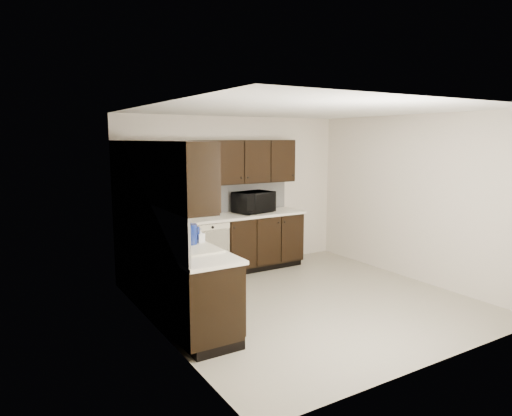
{
  "coord_description": "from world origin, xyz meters",
  "views": [
    {
      "loc": [
        -3.59,
        -4.63,
        2.14
      ],
      "look_at": [
        -0.42,
        0.6,
        1.21
      ],
      "focal_mm": 32.0,
      "sensor_mm": 36.0,
      "label": 1
    }
  ],
  "objects": [
    {
      "name": "floor",
      "position": [
        0.0,
        0.0,
        0.0
      ],
      "size": [
        4.0,
        4.0,
        0.0
      ],
      "primitive_type": "plane",
      "color": "#9F9883",
      "rests_on": "ground"
    },
    {
      "name": "ceiling",
      "position": [
        0.0,
        0.0,
        2.5
      ],
      "size": [
        4.0,
        4.0,
        0.0
      ],
      "primitive_type": "plane",
      "rotation": [
        3.14,
        0.0,
        0.0
      ],
      "color": "white",
      "rests_on": "wall_back"
    },
    {
      "name": "wall_back",
      "position": [
        0.0,
        2.0,
        1.25
      ],
      "size": [
        4.0,
        0.02,
        2.5
      ],
      "primitive_type": "cube",
      "color": "beige",
      "rests_on": "floor"
    },
    {
      "name": "wall_left",
      "position": [
        -2.0,
        0.0,
        1.25
      ],
      "size": [
        0.02,
        4.0,
        2.5
      ],
      "primitive_type": "cube",
      "color": "beige",
      "rests_on": "floor"
    },
    {
      "name": "wall_right",
      "position": [
        2.0,
        0.0,
        1.25
      ],
      "size": [
        0.02,
        4.0,
        2.5
      ],
      "primitive_type": "cube",
      "color": "beige",
      "rests_on": "floor"
    },
    {
      "name": "wall_front",
      "position": [
        0.0,
        -2.0,
        1.25
      ],
      "size": [
        4.0,
        0.02,
        2.5
      ],
      "primitive_type": "cube",
      "color": "beige",
      "rests_on": "floor"
    },
    {
      "name": "lower_cabinets",
      "position": [
        -1.01,
        1.11,
        0.41
      ],
      "size": [
        3.0,
        2.8,
        0.9
      ],
      "color": "black",
      "rests_on": "floor"
    },
    {
      "name": "countertop",
      "position": [
        -1.01,
        1.11,
        0.92
      ],
      "size": [
        3.03,
        2.83,
        0.04
      ],
      "color": "white",
      "rests_on": "lower_cabinets"
    },
    {
      "name": "backsplash",
      "position": [
        -1.22,
        1.32,
        1.18
      ],
      "size": [
        3.0,
        2.8,
        0.48
      ],
      "color": "#B9B9B5",
      "rests_on": "countertop"
    },
    {
      "name": "upper_cabinets",
      "position": [
        -1.1,
        1.2,
        1.77
      ],
      "size": [
        3.0,
        2.8,
        0.7
      ],
      "color": "black",
      "rests_on": "wall_back"
    },
    {
      "name": "dishwasher",
      "position": [
        -0.7,
        1.41,
        0.55
      ],
      "size": [
        0.58,
        0.04,
        0.78
      ],
      "color": "beige",
      "rests_on": "lower_cabinets"
    },
    {
      "name": "sink",
      "position": [
        -1.68,
        -0.01,
        0.88
      ],
      "size": [
        0.54,
        0.82,
        0.42
      ],
      "color": "beige",
      "rests_on": "countertop"
    },
    {
      "name": "microwave",
      "position": [
        0.21,
        1.72,
        1.11
      ],
      "size": [
        0.69,
        0.54,
        0.34
      ],
      "primitive_type": "imported",
      "rotation": [
        0.0,
        0.0,
        0.2
      ],
      "color": "black",
      "rests_on": "countertop"
    },
    {
      "name": "soap_bottle_a",
      "position": [
        -1.48,
        0.1,
        1.03
      ],
      "size": [
        0.1,
        0.1,
        0.19
      ],
      "primitive_type": "imported",
      "rotation": [
        0.0,
        0.0,
        0.16
      ],
      "color": "gray",
      "rests_on": "countertop"
    },
    {
      "name": "soap_bottle_b",
      "position": [
        -1.77,
        1.2,
        1.06
      ],
      "size": [
        0.11,
        0.11,
        0.24
      ],
      "primitive_type": "imported",
      "rotation": [
        0.0,
        0.0,
        -0.23
      ],
      "color": "gray",
      "rests_on": "countertop"
    },
    {
      "name": "toaster_oven",
      "position": [
        -1.75,
        1.69,
        1.06
      ],
      "size": [
        0.44,
        0.37,
        0.24
      ],
      "primitive_type": "cube",
      "rotation": [
        0.0,
        0.0,
        0.25
      ],
      "color": "#B5B4B7",
      "rests_on": "countertop"
    },
    {
      "name": "storage_bin",
      "position": [
        -1.68,
        1.35,
        1.02
      ],
      "size": [
        0.48,
        0.39,
        0.17
      ],
      "primitive_type": "cube",
      "rotation": [
        0.0,
        0.0,
        0.18
      ],
      "color": "silver",
      "rests_on": "countertop"
    },
    {
      "name": "blue_pitcher",
      "position": [
        -1.62,
        0.08,
        1.06
      ],
      "size": [
        0.17,
        0.17,
        0.25
      ],
      "primitive_type": "cylinder",
      "rotation": [
        0.0,
        0.0,
        0.03
      ],
      "color": "navy",
      "rests_on": "countertop"
    },
    {
      "name": "teal_tumbler",
      "position": [
        -1.48,
        0.58,
        1.04
      ],
      "size": [
        0.11,
        0.11,
        0.2
      ],
      "primitive_type": "cylinder",
      "rotation": [
        0.0,
        0.0,
        0.23
      ],
      "color": "#0D8391",
      "rests_on": "countertop"
    },
    {
      "name": "paper_towel_roll",
      "position": [
        -1.63,
        1.09,
        1.11
      ],
      "size": [
        0.16,
        0.16,
        0.33
      ],
      "primitive_type": "cylinder",
      "rotation": [
        0.0,
        0.0,
        -0.09
      ],
      "color": "white",
      "rests_on": "countertop"
    }
  ]
}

